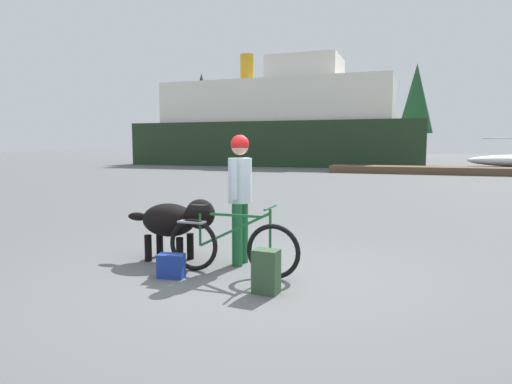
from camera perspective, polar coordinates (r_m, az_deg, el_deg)
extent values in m
plane|color=#595B5B|center=(5.58, -1.25, -10.98)|extent=(160.00, 160.00, 0.00)
torus|color=black|center=(5.45, 2.23, -7.67)|extent=(0.68, 0.06, 0.68)
torus|color=black|center=(5.85, -8.05, -6.75)|extent=(0.68, 0.06, 0.68)
cube|color=#19592D|center=(5.53, -2.65, -3.02)|extent=(0.70, 0.03, 0.03)
cube|color=#19592D|center=(5.57, -2.83, -4.89)|extent=(0.94, 0.03, 0.49)
cylinder|color=#19592D|center=(5.77, -7.20, -4.80)|extent=(0.03, 0.03, 0.42)
cylinder|color=#19592D|center=(5.40, 1.84, -4.96)|extent=(0.03, 0.03, 0.52)
cube|color=black|center=(5.72, -7.24, -1.95)|extent=(0.24, 0.10, 0.06)
cylinder|color=#19592D|center=(5.35, 1.85, -2.02)|extent=(0.03, 0.44, 0.03)
cube|color=slate|center=(5.80, -8.27, -3.84)|extent=(0.36, 0.14, 0.02)
cylinder|color=#19592D|center=(6.19, -1.67, -5.18)|extent=(0.14, 0.14, 0.85)
cylinder|color=#19592D|center=(5.99, -2.44, -5.56)|extent=(0.14, 0.14, 0.85)
cylinder|color=silver|center=(5.99, -2.07, 1.50)|extent=(0.32, 0.32, 0.61)
cylinder|color=silver|center=(6.19, -1.32, 1.98)|extent=(0.09, 0.09, 0.53)
cylinder|color=silver|center=(5.78, -2.88, 1.68)|extent=(0.09, 0.09, 0.53)
sphere|color=tan|center=(5.97, -2.09, 5.89)|extent=(0.23, 0.23, 0.23)
sphere|color=red|center=(5.97, -2.09, 6.18)|extent=(0.25, 0.25, 0.25)
ellipsoid|color=black|center=(6.39, -11.15, -3.54)|extent=(0.79, 0.55, 0.47)
sphere|color=black|center=(6.13, -7.20, -2.83)|extent=(0.41, 0.41, 0.41)
ellipsoid|color=black|center=(6.66, -14.97, -3.07)|extent=(0.32, 0.12, 0.12)
cylinder|color=black|center=(6.47, -8.46, -6.92)|extent=(0.10, 0.10, 0.37)
cylinder|color=black|center=(6.21, -9.78, -7.49)|extent=(0.10, 0.10, 0.37)
cylinder|color=black|center=(6.72, -12.28, -6.51)|extent=(0.10, 0.10, 0.37)
cylinder|color=black|center=(6.47, -13.71, -7.03)|extent=(0.10, 0.10, 0.37)
cube|color=#334C33|center=(4.96, 1.32, -10.20)|extent=(0.29, 0.22, 0.49)
cube|color=navy|center=(5.64, -10.86, -9.33)|extent=(0.35, 0.23, 0.30)
cube|color=brown|center=(26.79, 22.78, 2.58)|extent=(12.25, 2.02, 0.40)
cube|color=#1E331E|center=(36.13, 2.85, 6.18)|extent=(22.35, 7.83, 3.33)
cube|color=silver|center=(36.28, 2.88, 11.34)|extent=(17.88, 6.57, 3.20)
cube|color=silver|center=(36.02, 6.43, 15.36)|extent=(5.36, 4.70, 1.80)
cylinder|color=#BF8C19|center=(37.49, -1.18, 15.49)|extent=(1.10, 1.10, 2.40)
cylinder|color=#B2B2B7|center=(37.61, 29.94, 6.03)|extent=(3.67, 0.10, 0.10)
cylinder|color=#4C331E|center=(52.04, -6.94, 6.03)|extent=(0.43, 0.43, 3.15)
cone|color=#19471E|center=(52.26, -7.01, 11.35)|extent=(3.60, 3.60, 6.55)
cylinder|color=#4C331E|center=(46.75, 19.70, 5.46)|extent=(0.44, 0.44, 2.74)
cone|color=#1E4C28|center=(46.96, 19.91, 11.25)|extent=(3.34, 3.34, 6.74)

